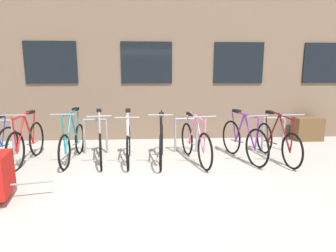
% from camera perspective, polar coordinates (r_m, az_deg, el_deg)
% --- Properties ---
extents(ground_plane, '(42.00, 42.00, 0.00)m').
position_cam_1_polar(ground_plane, '(4.51, -4.54, -12.01)').
color(ground_plane, '#B2ADA0').
extents(storefront_building, '(28.00, 6.02, 6.01)m').
position_cam_1_polar(storefront_building, '(10.43, -4.23, 17.57)').
color(storefront_building, '#7A604C').
rests_on(storefront_building, ground).
extents(bike_rack, '(6.53, 0.05, 0.78)m').
position_cam_1_polar(bike_rack, '(6.20, -5.51, -1.23)').
color(bike_rack, gray).
rests_on(bike_rack, ground).
extents(bicycle_teal, '(0.44, 1.75, 1.05)m').
position_cam_1_polar(bicycle_teal, '(5.96, -18.85, -3.09)').
color(bicycle_teal, black).
rests_on(bicycle_teal, ground).
extents(bicycle_black, '(0.44, 1.73, 1.04)m').
position_cam_1_polar(bicycle_black, '(5.59, -1.37, -3.42)').
color(bicycle_black, black).
rests_on(bicycle_black, ground).
extents(bicycle_maroon, '(0.44, 1.75, 1.03)m').
position_cam_1_polar(bicycle_maroon, '(6.11, 21.32, -2.94)').
color(bicycle_maroon, black).
rests_on(bicycle_maroon, ground).
extents(bicycle_purple, '(0.54, 1.67, 1.01)m').
position_cam_1_polar(bicycle_purple, '(5.91, 15.06, -2.83)').
color(bicycle_purple, black).
rests_on(bicycle_purple, ground).
extents(bicycle_white, '(0.44, 1.63, 1.04)m').
position_cam_1_polar(bicycle_white, '(5.65, -8.07, -3.48)').
color(bicycle_white, black).
rests_on(bicycle_white, ground).
extents(bicycle_red, '(0.44, 1.73, 1.04)m').
position_cam_1_polar(bicycle_red, '(6.20, -26.83, -3.00)').
color(bicycle_red, black).
rests_on(bicycle_red, ground).
extents(bicycle_silver, '(0.48, 1.74, 1.03)m').
position_cam_1_polar(bicycle_silver, '(5.80, -13.62, -3.19)').
color(bicycle_silver, black).
rests_on(bicycle_silver, ground).
extents(bicycle_pink, '(0.49, 1.73, 1.01)m').
position_cam_1_polar(bicycle_pink, '(5.62, 5.56, -3.34)').
color(bicycle_pink, black).
rests_on(bicycle_pink, ground).
extents(planter_box, '(0.70, 0.44, 0.60)m').
position_cam_1_polar(planter_box, '(8.27, 26.52, -0.51)').
color(planter_box, brown).
rests_on(planter_box, ground).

